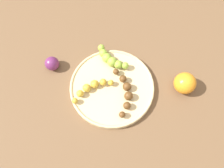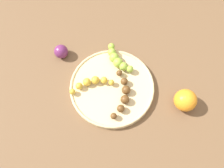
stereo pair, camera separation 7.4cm
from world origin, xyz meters
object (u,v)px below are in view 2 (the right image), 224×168
at_px(banana_spotted, 92,83).
at_px(banana_green, 117,59).
at_px(banana_overripe, 123,94).
at_px(plum_purple, 61,52).
at_px(fruit_bowl, 112,87).
at_px(orange_fruit, 185,100).

height_order(banana_spotted, banana_green, banana_green).
distance_m(banana_overripe, plum_purple, 0.29).
height_order(banana_spotted, banana_overripe, banana_overripe).
distance_m(banana_spotted, banana_overripe, 0.12).
height_order(banana_green, plum_purple, banana_green).
xyz_separation_m(fruit_bowl, banana_overripe, (-0.03, 0.05, 0.02)).
distance_m(fruit_bowl, banana_green, 0.10).
relative_size(fruit_bowl, banana_overripe, 1.79).
bearing_deg(banana_overripe, fruit_bowl, 142.88).
distance_m(banana_spotted, plum_purple, 0.18).
xyz_separation_m(fruit_bowl, banana_spotted, (0.07, -0.02, 0.02)).
bearing_deg(orange_fruit, banana_green, -49.62).
xyz_separation_m(banana_spotted, banana_green, (-0.11, -0.07, 0.00)).
height_order(banana_spotted, plum_purple, plum_purple).
bearing_deg(fruit_bowl, orange_fruit, 151.67).
bearing_deg(fruit_bowl, plum_purple, -50.65).
relative_size(banana_overripe, banana_green, 1.25).
xyz_separation_m(banana_green, orange_fruit, (-0.18, 0.21, 0.00)).
bearing_deg(banana_green, plum_purple, -45.70).
relative_size(banana_overripe, orange_fruit, 2.21).
distance_m(fruit_bowl, banana_overripe, 0.06).
xyz_separation_m(plum_purple, orange_fruit, (-0.37, 0.30, 0.01)).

